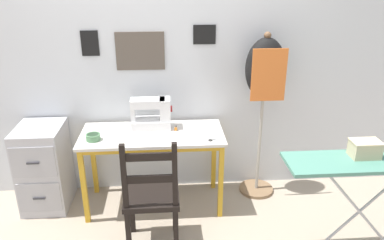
{
  "coord_description": "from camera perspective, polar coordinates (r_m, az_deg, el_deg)",
  "views": [
    {
      "loc": [
        0.13,
        -2.64,
        2.0
      ],
      "look_at": [
        0.34,
        0.24,
        0.82
      ],
      "focal_mm": 35.0,
      "sensor_mm": 36.0,
      "label": 1
    }
  ],
  "objects": [
    {
      "name": "sewing_table",
      "position": [
        3.21,
        -6.04,
        -3.46
      ],
      "size": [
        1.21,
        0.54,
        0.7
      ],
      "color": "silver",
      "rests_on": "ground_plane"
    },
    {
      "name": "storage_box",
      "position": [
        2.78,
        24.85,
        -4.0
      ],
      "size": [
        0.2,
        0.13,
        0.12
      ],
      "color": "beige",
      "rests_on": "ironing_board"
    },
    {
      "name": "ironing_board",
      "position": [
        2.8,
        25.33,
        -6.33
      ],
      "size": [
        1.13,
        0.32,
        0.81
      ],
      "color": "#518E7A",
      "rests_on": "ground_plane"
    },
    {
      "name": "scissors",
      "position": [
        3.04,
        3.36,
        -3.02
      ],
      "size": [
        0.14,
        0.07,
        0.01
      ],
      "color": "silver",
      "rests_on": "sewing_table"
    },
    {
      "name": "ground_plane",
      "position": [
        3.31,
        -5.71,
        -15.09
      ],
      "size": [
        14.0,
        14.0,
        0.0
      ],
      "primitive_type": "plane",
      "color": "tan"
    },
    {
      "name": "fabric_bowl",
      "position": [
        3.13,
        -14.84,
        -2.51
      ],
      "size": [
        0.12,
        0.12,
        0.05
      ],
      "color": "#56895B",
      "rests_on": "sewing_table"
    },
    {
      "name": "sewing_machine",
      "position": [
        3.24,
        -5.96,
        0.87
      ],
      "size": [
        0.35,
        0.18,
        0.29
      ],
      "color": "white",
      "rests_on": "sewing_table"
    },
    {
      "name": "thread_spool_near_machine",
      "position": [
        3.21,
        -2.48,
        -1.29
      ],
      "size": [
        0.03,
        0.03,
        0.04
      ],
      "color": "orange",
      "rests_on": "sewing_table"
    },
    {
      "name": "wooden_chair",
      "position": [
        2.8,
        -6.18,
        -11.6
      ],
      "size": [
        0.4,
        0.38,
        0.94
      ],
      "color": "black",
      "rests_on": "ground_plane"
    },
    {
      "name": "wall_back",
      "position": [
        3.32,
        -6.34,
        9.47
      ],
      "size": [
        10.0,
        0.07,
        2.55
      ],
      "color": "silver",
      "rests_on": "ground_plane"
    },
    {
      "name": "dress_form",
      "position": [
        3.27,
        10.99,
        6.29
      ],
      "size": [
        0.34,
        0.32,
        1.52
      ],
      "color": "#846647",
      "rests_on": "ground_plane"
    },
    {
      "name": "filing_cabinet",
      "position": [
        3.55,
        -21.56,
        -6.67
      ],
      "size": [
        0.38,
        0.47,
        0.76
      ],
      "color": "#B7B7BC",
      "rests_on": "ground_plane"
    }
  ]
}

